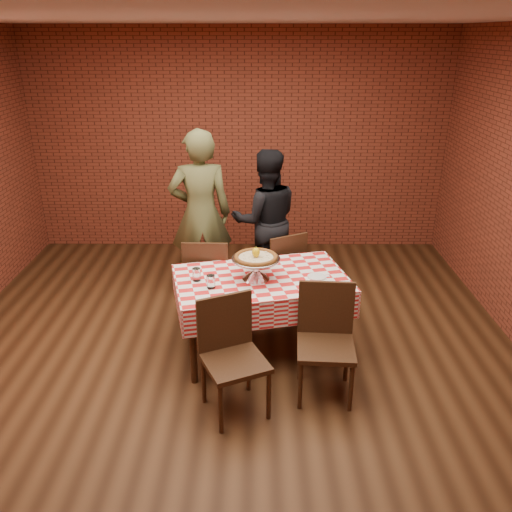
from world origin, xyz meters
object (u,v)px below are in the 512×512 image
table (261,314)px  diner_black (266,220)px  chair_far_left (209,278)px  diner_olive (201,214)px  chair_near_left (235,361)px  water_glass_right (197,274)px  chair_far_right (279,270)px  pizza_stand (256,268)px  condiment_caddy (259,256)px  water_glass_left (211,282)px  pizza (256,258)px  chair_near_right (326,346)px

table → diner_black: diner_black is taller
chair_far_left → diner_olive: bearing=-77.0°
table → chair_near_left: 0.92m
water_glass_right → chair_far_left: chair_far_left is taller
water_glass_right → chair_far_right: (0.77, 0.90, -0.36)m
water_glass_right → chair_near_left: size_ratio=0.12×
table → pizza_stand: (-0.05, -0.02, 0.48)m
diner_olive → condiment_caddy: bearing=117.9°
water_glass_left → chair_far_right: size_ratio=0.13×
water_glass_right → chair_near_left: chair_near_left is taller
pizza → diner_black: 1.44m
chair_near_left → diner_black: 2.33m
diner_olive → diner_black: diner_olive is taller
pizza → water_glass_left: pizza is taller
chair_near_left → chair_far_right: bearing=52.6°
diner_olive → table: bearing=110.3°
water_glass_right → diner_black: 1.60m
chair_near_left → chair_near_right: size_ratio=0.99×
chair_near_right → chair_far_left: chair_near_right is taller
pizza_stand → diner_olive: 1.41m
condiment_caddy → chair_near_right: bearing=-56.1°
water_glass_right → pizza_stand: bearing=4.8°
diner_black → pizza: bearing=77.7°
condiment_caddy → chair_near_right: 1.20m
water_glass_right → chair_near_left: bearing=-65.8°
pizza_stand → diner_black: bearing=85.7°
water_glass_left → diner_black: size_ratio=0.07×
chair_near_left → condiment_caddy: bearing=56.9°
condiment_caddy → diner_olive: bearing=132.2°
chair_far_left → chair_far_right: (0.73, 0.23, -0.01)m
pizza_stand → water_glass_left: size_ratio=3.80×
water_glass_right → condiment_caddy: size_ratio=0.87×
water_glass_left → chair_far_right: bearing=58.9°
diner_olive → water_glass_right: bearing=86.0°
pizza_stand → water_glass_left: (-0.39, -0.19, -0.04)m
water_glass_right → chair_near_right: bearing=-29.2°
pizza → diner_black: diner_black is taller
diner_olive → water_glass_left: bearing=91.0°
table → water_glass_right: water_glass_right is taller
pizza_stand → water_glass_right: bearing=-175.2°
pizza_stand → diner_black: size_ratio=0.27×
condiment_caddy → diner_black: diner_black is taller
chair_near_right → diner_black: bearing=106.2°
diner_black → condiment_caddy: bearing=78.0°
table → pizza: size_ratio=3.96×
table → pizza: pizza is taller
pizza → diner_olive: diner_olive is taller
condiment_caddy → chair_far_right: 0.65m
pizza_stand → pizza: pizza is taller
condiment_caddy → diner_olive: (-0.65, 0.90, 0.12)m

